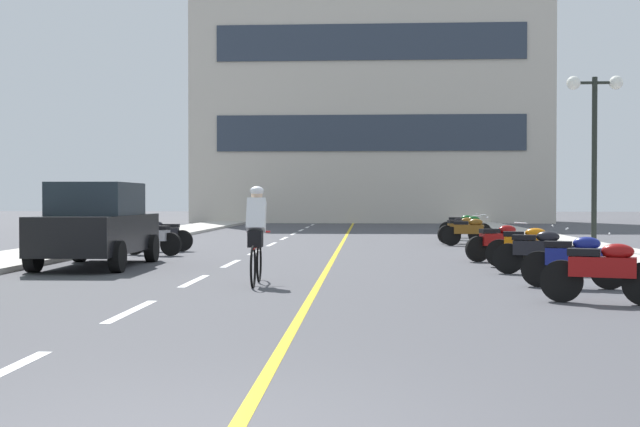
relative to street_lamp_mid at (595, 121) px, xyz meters
The scene contains 30 objects.
ground_plane 8.60m from the street_lamp_mid, 153.74° to the left, with size 140.00×140.00×0.00m, color #47474C.
curb_left 16.01m from the street_lamp_mid, 155.56° to the left, with size 2.40×72.00×0.12m, color #B7B2A8.
curb_right 7.34m from the street_lamp_mid, 88.54° to the left, with size 2.40×72.00×0.12m, color #B7B2A8.
lane_dash_1 15.06m from the street_lamp_mid, 128.08° to the right, with size 0.14×2.20×0.01m, color silver.
lane_dash_2 12.27m from the street_lamp_mid, 140.19° to the right, with size 0.14×2.20×0.01m, color silver.
lane_dash_3 10.32m from the street_lamp_mid, 158.66° to the right, with size 0.14×2.20×0.01m, color silver.
lane_dash_4 9.71m from the street_lamp_mid, behind, with size 0.14×2.20×0.01m, color silver.
lane_dash_5 10.67m from the street_lamp_mid, 153.68° to the left, with size 0.14×2.20×0.01m, color silver.
lane_dash_6 12.87m from the street_lamp_mid, 136.85° to the left, with size 0.14×2.20×0.01m, color silver.
lane_dash_7 15.79m from the street_lamp_mid, 125.92° to the left, with size 0.14×2.20×0.01m, color silver.
lane_dash_8 19.11m from the street_lamp_mid, 118.75° to the left, with size 0.14×2.20×0.01m, color silver.
lane_dash_9 22.65m from the street_lamp_mid, 113.82° to the left, with size 0.14×2.20×0.01m, color silver.
lane_dash_10 26.32m from the street_lamp_mid, 110.27° to the left, with size 0.14×2.20×0.01m, color silver.
lane_dash_11 30.08m from the street_lamp_mid, 107.61° to the left, with size 0.14×2.20×0.01m, color silver.
centre_line_yellow 10.01m from the street_lamp_mid, 136.36° to the left, with size 0.12×66.00×0.01m, color gold.
office_building 32.21m from the street_lamp_mid, 100.51° to the left, with size 21.88×7.61×17.96m.
street_lamp_mid is the anchor object (origin of this frame).
parked_car_near 12.90m from the street_lamp_mid, 158.89° to the right, with size 1.97×4.22×1.82m.
motorcycle_2 11.16m from the street_lamp_mid, 104.28° to the right, with size 1.64×0.78×0.92m.
motorcycle_3 9.24m from the street_lamp_mid, 106.93° to the right, with size 1.66×0.73×0.92m.
motorcycle_4 7.17m from the street_lamp_mid, 114.09° to the right, with size 1.66×0.75×0.92m.
motorcycle_5 5.83m from the street_lamp_mid, 120.93° to the right, with size 1.69×0.62×0.92m.
motorcycle_6 4.88m from the street_lamp_mid, 138.23° to the right, with size 1.65×0.77×0.92m.
motorcycle_7 11.97m from the street_lamp_mid, behind, with size 1.65×0.76×0.92m.
motorcycle_8 12.08m from the street_lamp_mid, behind, with size 1.70×0.60×0.92m.
motorcycle_9 5.65m from the street_lamp_mid, 125.63° to the left, with size 1.68×0.65×0.92m.
motorcycle_10 6.81m from the street_lamp_mid, 117.71° to the left, with size 1.63×0.81×0.92m.
motorcycle_11 8.48m from the street_lamp_mid, 107.35° to the left, with size 1.69×0.63×0.92m.
motorcycle_12 10.20m from the street_lamp_mid, 104.13° to the left, with size 1.67×0.70×0.92m.
cyclist_rider 11.54m from the street_lamp_mid, 134.38° to the right, with size 0.42×1.77×1.71m.
Camera 1 is at (1.09, -4.71, 1.47)m, focal length 46.80 mm.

